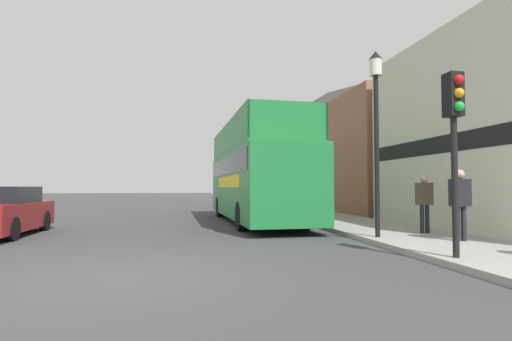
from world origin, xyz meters
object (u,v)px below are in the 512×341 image
traffic_signal (454,121)px  lamp_post_nearest (376,109)px  pedestrian_second (460,198)px  pedestrian_third (424,198)px  tour_bus (255,179)px  lamp_post_second (296,146)px  lamp_post_third (261,163)px  parked_car_ahead_of_bus (242,199)px  parked_car_far_side (2,212)px

traffic_signal → lamp_post_nearest: size_ratio=0.70×
pedestrian_second → pedestrian_third: (0.13, 1.71, -0.05)m
tour_bus → pedestrian_third: bearing=-58.1°
pedestrian_second → traffic_signal: size_ratio=0.50×
tour_bus → pedestrian_third: (3.96, -5.96, -0.67)m
lamp_post_second → lamp_post_third: bearing=90.5°
tour_bus → lamp_post_third: size_ratio=2.47×
pedestrian_second → traffic_signal: (-1.66, -2.09, 1.52)m
parked_car_ahead_of_bus → pedestrian_second: bearing=-76.8°
parked_car_far_side → lamp_post_nearest: 11.41m
pedestrian_third → lamp_post_second: 8.34m
parked_car_ahead_of_bus → parked_car_far_side: size_ratio=1.02×
parked_car_ahead_of_bus → pedestrian_second: 16.33m
lamp_post_second → lamp_post_third: (-0.07, 8.47, -0.27)m
lamp_post_nearest → tour_bus: bearing=108.4°
parked_car_ahead_of_bus → lamp_post_third: lamp_post_third is taller
tour_bus → pedestrian_third: tour_bus is taller
traffic_signal → lamp_post_second: size_ratio=0.74×
pedestrian_third → lamp_post_second: lamp_post_second is taller
parked_car_ahead_of_bus → pedestrian_second: (3.19, -16.01, 0.50)m
tour_bus → traffic_signal: (2.17, -9.75, 0.90)m
lamp_post_nearest → lamp_post_second: (0.13, 8.47, -0.16)m
parked_car_ahead_of_bus → pedestrian_third: size_ratio=2.65×
parked_car_ahead_of_bus → lamp_post_second: size_ratio=0.93×
pedestrian_third → parked_car_ahead_of_bus: bearing=103.1°
lamp_post_nearest → pedestrian_third: bearing=19.1°
parked_car_far_side → lamp_post_third: (10.59, 13.65, 2.45)m
tour_bus → lamp_post_second: size_ratio=2.24×
pedestrian_second → lamp_post_second: lamp_post_second is taller
parked_car_ahead_of_bus → parked_car_far_side: (-9.00, -11.64, -0.00)m
lamp_post_second → tour_bus: bearing=-140.7°
lamp_post_nearest → lamp_post_second: bearing=89.1°
parked_car_far_side → lamp_post_nearest: bearing=161.7°
parked_car_far_side → lamp_post_second: 12.17m
pedestrian_third → lamp_post_third: (-1.72, 16.32, 2.00)m
traffic_signal → pedestrian_third: bearing=64.7°
pedestrian_second → pedestrian_third: pedestrian_second is taller
lamp_post_nearest → lamp_post_second: size_ratio=1.05×
parked_car_far_side → lamp_post_third: bearing=-128.9°
parked_car_ahead_of_bus → traffic_signal: traffic_signal is taller
tour_bus → lamp_post_nearest: size_ratio=2.13×
pedestrian_second → lamp_post_second: size_ratio=0.37×
parked_car_far_side → lamp_post_third: size_ratio=1.01×
parked_car_far_side → pedestrian_third: pedestrian_third is taller
tour_bus → traffic_signal: 10.03m
pedestrian_second → pedestrian_third: bearing=85.7°
pedestrian_third → lamp_post_nearest: size_ratio=0.33×
lamp_post_third → pedestrian_third: bearing=-84.0°
parked_car_far_side → lamp_post_second: bearing=-155.1°
traffic_signal → lamp_post_second: 11.67m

